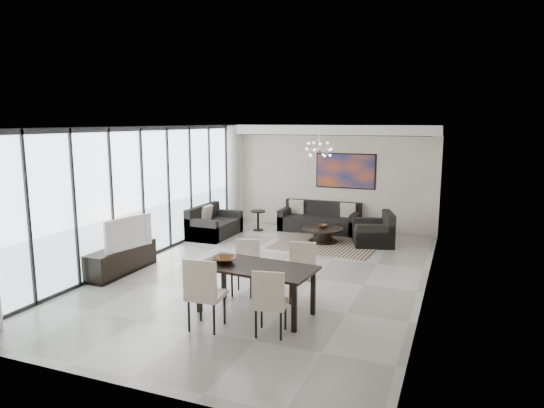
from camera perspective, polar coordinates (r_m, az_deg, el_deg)
The scene contains 20 objects.
room_shell at distance 9.30m, azimuth 2.19°, elevation 0.07°, with size 6.00×9.00×2.90m.
window_wall at distance 10.84m, azimuth -14.60°, elevation 1.24°, with size 0.37×8.95×2.90m.
soffit at distance 13.42m, azimuth 6.49°, elevation 8.65°, with size 5.98×0.40×0.26m, color white.
painting at distance 13.53m, azimuth 8.64°, elevation 3.86°, with size 1.68×0.04×0.98m, color #BE4C1A.
chandelier at distance 11.62m, azimuth 5.57°, elevation 6.44°, with size 0.66×0.66×0.71m.
rug at distance 12.02m, azimuth 6.50°, elevation -4.79°, with size 2.44×1.88×0.01m, color black.
coffee_table at distance 12.26m, azimuth 5.99°, elevation -3.54°, with size 1.03×1.03×0.36m.
bowl_coffee at distance 12.26m, azimuth 5.94°, elevation -2.60°, with size 0.25×0.25×0.08m, color brown.
sofa_main at distance 13.50m, azimuth 5.65°, elevation -2.02°, with size 2.18×0.89×0.79m.
loveseat at distance 12.91m, azimuth -6.93°, elevation -2.58°, with size 0.90×1.60×0.80m.
armchair at distance 12.18m, azimuth 11.99°, elevation -3.43°, with size 1.17×1.20×0.82m.
side_table at distance 13.45m, azimuth -1.65°, elevation -1.54°, with size 0.41×0.41×0.57m.
tv_console at distance 10.22m, azimuth -17.32°, elevation -6.28°, with size 0.48×1.71×0.54m, color black.
television at distance 9.95m, azimuth -16.93°, elevation -3.21°, with size 1.11×0.15×0.64m, color gray.
dining_table at distance 7.66m, azimuth -1.92°, elevation -7.91°, with size 1.94×1.10×0.77m.
dining_chair_sw at distance 7.12m, azimuth -8.08°, elevation -9.90°, with size 0.54×0.54×1.09m.
dining_chair_se at distance 6.89m, azimuth -0.29°, elevation -11.06°, with size 0.52×0.52×0.99m.
dining_chair_nw at distance 8.60m, azimuth -3.09°, elevation -6.94°, with size 0.48×0.48×0.95m.
dining_chair_ne at distance 8.29m, azimuth 3.56°, elevation -7.45°, with size 0.55×0.55×0.98m.
bowl_dining at distance 7.82m, azimuth -5.67°, elevation -6.56°, with size 0.38×0.38×0.09m, color brown.
Camera 1 is at (3.49, -8.66, 3.01)m, focal length 32.00 mm.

